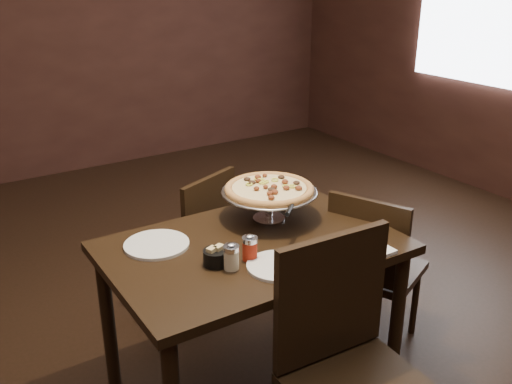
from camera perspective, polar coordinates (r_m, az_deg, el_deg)
room at (r=2.16m, az=2.05°, el=10.74°), size 6.04×7.04×2.84m
dining_table at (r=2.41m, az=-0.34°, el=-7.25°), size 1.20×0.81×0.74m
pizza_stand at (r=2.53m, az=1.33°, el=0.26°), size 0.43×0.43×0.18m
parmesan_shaker at (r=2.16m, az=-2.48°, el=-6.47°), size 0.06×0.06×0.11m
pepper_flake_shaker at (r=2.22m, az=-0.63°, el=-5.60°), size 0.06×0.06×0.11m
packet_caddy at (r=2.20m, az=-4.04°, el=-6.47°), size 0.10×0.10×0.08m
napkin_stack at (r=2.34m, az=11.51°, el=-5.67°), size 0.14×0.14×0.02m
plate_left at (r=2.37m, az=-9.91°, el=-5.20°), size 0.27×0.27×0.01m
plate_near at (r=2.19m, az=2.23°, el=-7.40°), size 0.24×0.24×0.01m
serving_spatula at (r=2.33m, az=3.42°, el=-1.76°), size 0.16×0.16×0.02m
chair_far at (r=3.03m, az=-6.21°, el=-4.92°), size 0.51×0.51×0.84m
chair_near at (r=2.07m, az=9.47°, el=-16.73°), size 0.48×0.48×0.98m
chair_side at (r=2.84m, az=11.62°, el=-7.19°), size 0.52×0.52×0.84m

